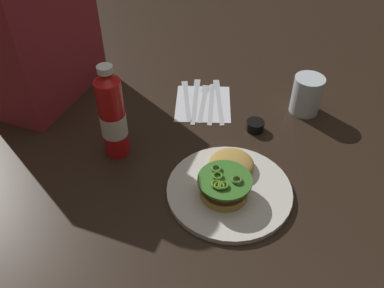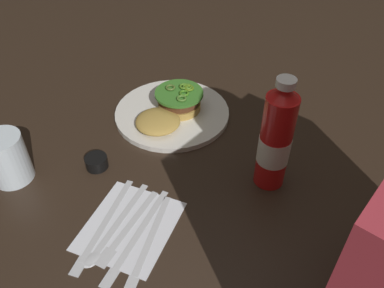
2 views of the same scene
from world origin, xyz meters
name	(u,v)px [view 2 (image 2 of 2)]	position (x,y,z in m)	size (l,w,h in m)	color
ground_plane	(158,137)	(0.00, 0.00, 0.00)	(3.00, 3.00, 0.00)	black
dinner_plate	(172,113)	(-0.08, -0.03, 0.01)	(0.27, 0.27, 0.01)	silver
burger_sandwich	(172,108)	(-0.07, -0.02, 0.03)	(0.19, 0.11, 0.05)	#B08B3F
ketchup_bottle	(275,140)	(-0.05, 0.26, 0.10)	(0.06, 0.06, 0.23)	red
water_glass	(7,158)	(0.27, -0.13, 0.05)	(0.08, 0.08, 0.10)	silver
condiment_cup	(96,162)	(0.15, -0.03, 0.01)	(0.05, 0.05, 0.03)	black
napkin	(130,225)	(0.21, 0.13, 0.00)	(0.17, 0.15, 0.00)	white
steak_knife	(101,228)	(0.25, 0.10, 0.00)	(0.20, 0.10, 0.00)	silver
spoon_utensil	(109,233)	(0.24, 0.12, 0.00)	(0.19, 0.07, 0.00)	silver
fork_utensil	(124,232)	(0.22, 0.13, 0.00)	(0.18, 0.06, 0.00)	silver
table_knife	(133,240)	(0.23, 0.16, 0.00)	(0.21, 0.08, 0.00)	silver
butter_knife	(147,244)	(0.22, 0.18, 0.00)	(0.18, 0.10, 0.00)	silver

